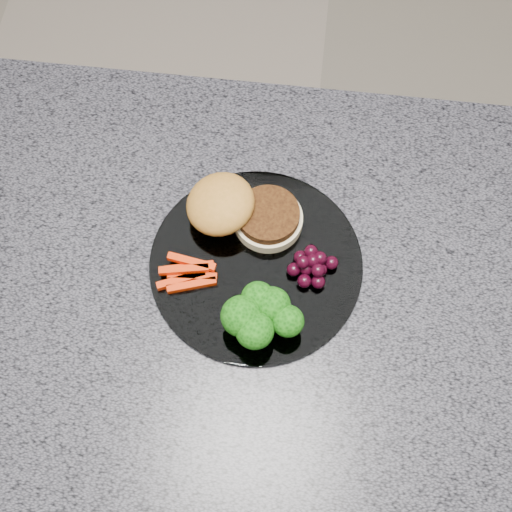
{
  "coord_description": "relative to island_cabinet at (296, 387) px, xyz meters",
  "views": [
    {
      "loc": [
        -0.03,
        -0.33,
        1.7
      ],
      "look_at": [
        -0.08,
        0.02,
        0.93
      ],
      "focal_mm": 50.0,
      "sensor_mm": 36.0,
      "label": 1
    }
  ],
  "objects": [
    {
      "name": "room",
      "position": [
        0.0,
        0.0,
        0.92
      ],
      "size": [
        4.02,
        4.02,
        2.7
      ],
      "color": "#AB9E90",
      "rests_on": "ground"
    },
    {
      "name": "island_cabinet",
      "position": [
        0.0,
        0.0,
        0.0
      ],
      "size": [
        1.2,
        0.6,
        0.86
      ],
      "primitive_type": "cube",
      "color": "#55361D",
      "rests_on": "ground"
    },
    {
      "name": "countertop",
      "position": [
        0.0,
        0.0,
        0.45
      ],
      "size": [
        1.2,
        0.6,
        0.04
      ],
      "primitive_type": "cube",
      "color": "#4E4D57",
      "rests_on": "island_cabinet"
    },
    {
      "name": "plate",
      "position": [
        -0.08,
        0.02,
        0.47
      ],
      "size": [
        0.26,
        0.26,
        0.01
      ],
      "primitive_type": "cylinder",
      "color": "white",
      "rests_on": "countertop"
    },
    {
      "name": "burger",
      "position": [
        -0.1,
        0.08,
        0.5
      ],
      "size": [
        0.16,
        0.1,
        0.05
      ],
      "rotation": [
        0.0,
        0.0,
        0.17
      ],
      "color": "beige",
      "rests_on": "plate"
    },
    {
      "name": "carrot_sticks",
      "position": [
        -0.15,
        -0.0,
        0.48
      ],
      "size": [
        0.07,
        0.05,
        0.02
      ],
      "rotation": [
        0.0,
        0.0,
        -0.07
      ],
      "color": "red",
      "rests_on": "plate"
    },
    {
      "name": "broccoli",
      "position": [
        -0.06,
        -0.05,
        0.51
      ],
      "size": [
        0.1,
        0.08,
        0.06
      ],
      "rotation": [
        0.0,
        0.0,
        0.31
      ],
      "color": "olive",
      "rests_on": "plate"
    },
    {
      "name": "grape_bunch",
      "position": [
        -0.01,
        0.02,
        0.49
      ],
      "size": [
        0.06,
        0.05,
        0.03
      ],
      "rotation": [
        0.0,
        0.0,
        -0.17
      ],
      "color": "black",
      "rests_on": "plate"
    }
  ]
}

